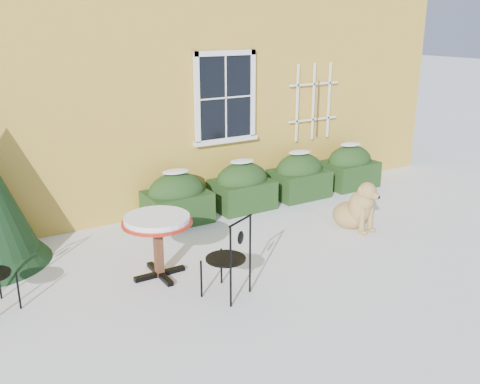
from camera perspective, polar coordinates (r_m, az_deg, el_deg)
ground at (r=7.36m, az=4.14°, el=-8.74°), size 80.00×80.00×0.00m
house at (r=12.91m, az=-14.77°, el=16.99°), size 12.40×8.40×6.40m
hedge_row at (r=10.04m, az=3.38°, el=1.12°), size 4.95×0.80×0.91m
bistro_table at (r=7.08m, az=-8.81°, el=-3.65°), size 0.93×0.93×0.86m
patio_chair_near at (r=6.59m, az=-1.21°, el=-6.94°), size 0.62×0.62×1.05m
dog at (r=8.94m, az=12.35°, el=-1.76°), size 0.60×0.97×0.87m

